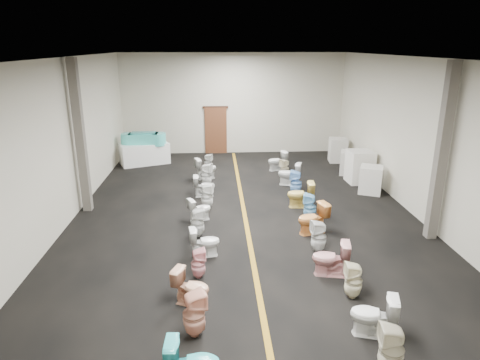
% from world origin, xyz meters
% --- Properties ---
extents(floor, '(16.00, 16.00, 0.00)m').
position_xyz_m(floor, '(0.00, 0.00, 0.00)').
color(floor, black).
rests_on(floor, ground).
extents(ceiling, '(16.00, 16.00, 0.00)m').
position_xyz_m(ceiling, '(0.00, 0.00, 4.50)').
color(ceiling, black).
rests_on(ceiling, ground).
extents(wall_back, '(10.00, 0.00, 10.00)m').
position_xyz_m(wall_back, '(0.00, 8.00, 2.25)').
color(wall_back, '#B9B49E').
rests_on(wall_back, ground).
extents(wall_front, '(10.00, 0.00, 10.00)m').
position_xyz_m(wall_front, '(0.00, -8.00, 2.25)').
color(wall_front, '#B9B49E').
rests_on(wall_front, ground).
extents(wall_left, '(0.00, 16.00, 16.00)m').
position_xyz_m(wall_left, '(-5.00, 0.00, 2.25)').
color(wall_left, '#B9B49E').
rests_on(wall_left, ground).
extents(wall_right, '(0.00, 16.00, 16.00)m').
position_xyz_m(wall_right, '(5.00, 0.00, 2.25)').
color(wall_right, '#B9B49E').
rests_on(wall_right, ground).
extents(aisle_stripe, '(0.12, 15.60, 0.01)m').
position_xyz_m(aisle_stripe, '(0.00, 0.00, 0.00)').
color(aisle_stripe, '#966915').
rests_on(aisle_stripe, floor).
extents(back_door, '(1.00, 0.10, 2.10)m').
position_xyz_m(back_door, '(-0.80, 7.94, 1.05)').
color(back_door, '#562D19').
rests_on(back_door, floor).
extents(door_frame, '(1.15, 0.08, 0.10)m').
position_xyz_m(door_frame, '(-0.80, 7.95, 2.12)').
color(door_frame, '#331C11').
rests_on(door_frame, back_door).
extents(column_left, '(0.25, 0.25, 4.50)m').
position_xyz_m(column_left, '(-4.75, 1.00, 2.25)').
color(column_left, '#59544C').
rests_on(column_left, floor).
extents(column_right, '(0.25, 0.25, 4.50)m').
position_xyz_m(column_right, '(4.75, -1.50, 2.25)').
color(column_right, '#59544C').
rests_on(column_right, floor).
extents(display_table, '(2.18, 1.65, 0.87)m').
position_xyz_m(display_table, '(-3.82, 6.26, 0.44)').
color(display_table, white).
rests_on(display_table, floor).
extents(bathtub, '(1.86, 0.67, 0.55)m').
position_xyz_m(bathtub, '(-3.82, 6.26, 1.07)').
color(bathtub, '#44C6BD').
rests_on(bathtub, display_table).
extents(appliance_crate_a, '(0.95, 0.95, 0.93)m').
position_xyz_m(appliance_crate_a, '(4.40, 2.04, 0.46)').
color(appliance_crate_a, silver).
rests_on(appliance_crate_a, floor).
extents(appliance_crate_b, '(0.90, 0.90, 1.18)m').
position_xyz_m(appliance_crate_b, '(4.40, 3.21, 0.59)').
color(appliance_crate_b, silver).
rests_on(appliance_crate_b, floor).
extents(appliance_crate_c, '(1.00, 1.00, 0.89)m').
position_xyz_m(appliance_crate_c, '(4.40, 4.26, 0.45)').
color(appliance_crate_c, beige).
rests_on(appliance_crate_c, floor).
extents(appliance_crate_d, '(0.79, 0.79, 1.02)m').
position_xyz_m(appliance_crate_d, '(4.40, 6.09, 0.51)').
color(appliance_crate_d, beige).
rests_on(appliance_crate_d, floor).
extents(toilet_left_1, '(0.51, 0.50, 0.86)m').
position_xyz_m(toilet_left_1, '(-1.25, -5.14, 0.43)').
color(toilet_left_1, '#E6A287').
rests_on(toilet_left_1, floor).
extents(toilet_left_2, '(0.82, 0.65, 0.73)m').
position_xyz_m(toilet_left_2, '(-1.34, -4.19, 0.37)').
color(toilet_left_2, tan).
rests_on(toilet_left_2, floor).
extents(toilet_left_3, '(0.36, 0.35, 0.68)m').
position_xyz_m(toilet_left_3, '(-1.24, -3.20, 0.34)').
color(toilet_left_3, pink).
rests_on(toilet_left_3, floor).
extents(toilet_left_4, '(0.76, 0.51, 0.72)m').
position_xyz_m(toilet_left_4, '(-1.13, -2.20, 0.36)').
color(toilet_left_4, white).
rests_on(toilet_left_4, floor).
extents(toilet_left_5, '(0.44, 0.44, 0.79)m').
position_xyz_m(toilet_left_5, '(-1.33, -1.11, 0.39)').
color(toilet_left_5, silver).
rests_on(toilet_left_5, floor).
extents(toilet_left_6, '(0.76, 0.61, 0.67)m').
position_xyz_m(toilet_left_6, '(-1.31, -0.02, 0.34)').
color(toilet_left_6, white).
rests_on(toilet_left_6, floor).
extents(toilet_left_7, '(0.42, 0.42, 0.81)m').
position_xyz_m(toilet_left_7, '(-1.11, 0.87, 0.40)').
color(toilet_left_7, white).
rests_on(toilet_left_7, floor).
extents(toilet_left_8, '(0.71, 0.42, 0.72)m').
position_xyz_m(toilet_left_8, '(-1.23, 2.01, 0.36)').
color(toilet_left_8, silver).
rests_on(toilet_left_8, floor).
extents(toilet_left_9, '(0.49, 0.48, 0.84)m').
position_xyz_m(toilet_left_9, '(-1.17, 3.06, 0.42)').
color(toilet_left_9, white).
rests_on(toilet_left_9, floor).
extents(toilet_left_10, '(0.88, 0.66, 0.80)m').
position_xyz_m(toilet_left_10, '(-1.21, 3.97, 0.40)').
color(toilet_left_10, silver).
rests_on(toilet_left_10, floor).
extents(toilet_left_11, '(0.41, 0.40, 0.68)m').
position_xyz_m(toilet_left_11, '(-1.14, 5.04, 0.34)').
color(toilet_left_11, silver).
rests_on(toilet_left_11, floor).
extents(toilet_right_0, '(0.43, 0.42, 0.84)m').
position_xyz_m(toilet_right_0, '(1.78, -6.20, 0.42)').
color(toilet_right_0, beige).
rests_on(toilet_right_0, floor).
extents(toilet_right_1, '(0.87, 0.64, 0.79)m').
position_xyz_m(toilet_right_1, '(1.83, -5.31, 0.40)').
color(toilet_right_1, white).
rests_on(toilet_right_1, floor).
extents(toilet_right_2, '(0.37, 0.36, 0.76)m').
position_xyz_m(toilet_right_2, '(1.85, -4.15, 0.38)').
color(toilet_right_2, beige).
rests_on(toilet_right_2, floor).
extents(toilet_right_3, '(0.86, 0.60, 0.80)m').
position_xyz_m(toilet_right_3, '(1.62, -3.26, 0.40)').
color(toilet_right_3, '#D2908F').
rests_on(toilet_right_3, floor).
extents(toilet_right_4, '(0.40, 0.40, 0.81)m').
position_xyz_m(toilet_right_4, '(1.62, -2.16, 0.41)').
color(toilet_right_4, silver).
rests_on(toilet_right_4, floor).
extents(toilet_right_5, '(0.92, 0.68, 0.84)m').
position_xyz_m(toilet_right_5, '(1.72, -1.09, 0.42)').
color(toilet_right_5, '#DC8A40').
rests_on(toilet_right_5, floor).
extents(toilet_right_6, '(0.46, 0.46, 0.79)m').
position_xyz_m(toilet_right_6, '(1.84, -0.15, 0.39)').
color(toilet_right_6, '#83C7F1').
rests_on(toilet_right_6, floor).
extents(toilet_right_7, '(0.84, 0.52, 0.82)m').
position_xyz_m(toilet_right_7, '(1.77, 0.84, 0.41)').
color(toilet_right_7, '#E7C75D').
rests_on(toilet_right_7, floor).
extents(toilet_right_8, '(0.49, 0.48, 0.85)m').
position_xyz_m(toilet_right_8, '(1.83, 1.97, 0.42)').
color(toilet_right_8, '#78AEEB').
rests_on(toilet_right_8, floor).
extents(toilet_right_9, '(0.92, 0.70, 0.83)m').
position_xyz_m(toilet_right_9, '(1.79, 3.02, 0.41)').
color(toilet_right_9, white).
rests_on(toilet_right_9, floor).
extents(toilet_right_10, '(0.44, 0.44, 0.72)m').
position_xyz_m(toilet_right_10, '(1.76, 3.92, 0.36)').
color(toilet_right_10, beige).
rests_on(toilet_right_10, floor).
extents(toilet_right_11, '(0.83, 0.60, 0.77)m').
position_xyz_m(toilet_right_11, '(1.63, 4.93, 0.38)').
color(toilet_right_11, white).
rests_on(toilet_right_11, floor).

